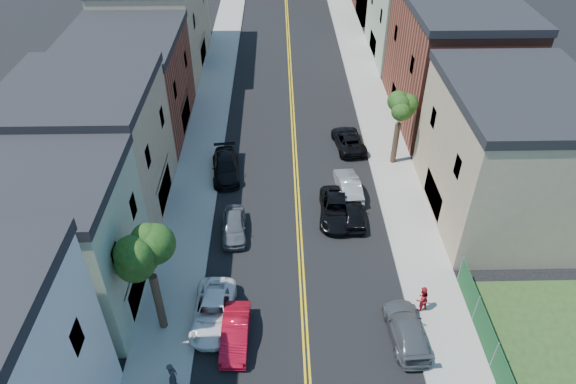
{
  "coord_description": "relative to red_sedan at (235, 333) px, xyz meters",
  "views": [
    {
      "loc": [
        -1.32,
        -4.42,
        23.68
      ],
      "look_at": [
        -0.73,
        23.7,
        2.0
      ],
      "focal_mm": 32.11,
      "sensor_mm": 36.0,
      "label": 1
    }
  ],
  "objects": [
    {
      "name": "tree_right_far",
      "position": [
        11.72,
        17.0,
        5.09
      ],
      "size": [
        4.4,
        4.4,
        8.03
      ],
      "color": "#35251A",
      "rests_on": "sidewalk_right"
    },
    {
      "name": "curb_left",
      "position": [
        -2.35,
        27.0,
        -0.6
      ],
      "size": [
        0.3,
        100.0,
        0.15
      ],
      "primitive_type": "cube",
      "color": "gray",
      "rests_on": "ground"
    },
    {
      "name": "red_sedan",
      "position": [
        0.0,
        0.0,
        0.0
      ],
      "size": [
        1.53,
        4.11,
        1.34
      ],
      "primitive_type": "imported",
      "rotation": [
        0.0,
        0.0,
        -0.03
      ],
      "color": "red",
      "rests_on": "ground"
    },
    {
      "name": "bldg_left_tan_far",
      "position": [
        -10.2,
        37.0,
        4.08
      ],
      "size": [
        9.0,
        16.0,
        9.5
      ],
      "primitive_type": "cube",
      "color": "#998466",
      "rests_on": "ground"
    },
    {
      "name": "sidewalk_right",
      "position": [
        11.7,
        27.0,
        -0.6
      ],
      "size": [
        3.2,
        100.0,
        0.15
      ],
      "primitive_type": "cube",
      "color": "gray",
      "rests_on": "ground"
    },
    {
      "name": "bldg_left_brick",
      "position": [
        -10.2,
        23.0,
        3.33
      ],
      "size": [
        9.0,
        12.0,
        8.0
      ],
      "primitive_type": "cube",
      "color": "brown",
      "rests_on": "ground"
    },
    {
      "name": "dark_car_right_far",
      "position": [
        8.36,
        19.54,
        -0.0
      ],
      "size": [
        2.84,
        5.06,
        1.33
      ],
      "primitive_type": "imported",
      "rotation": [
        0.0,
        0.0,
        3.28
      ],
      "color": "black",
      "rests_on": "ground"
    },
    {
      "name": "bldg_right_tan",
      "position": [
        17.8,
        11.0,
        3.83
      ],
      "size": [
        9.0,
        12.0,
        9.0
      ],
      "primitive_type": "cube",
      "color": "#998466",
      "rests_on": "ground"
    },
    {
      "name": "pedestrian_left",
      "position": [
        -2.9,
        -2.78,
        0.37
      ],
      "size": [
        0.51,
        0.7,
        1.79
      ],
      "primitive_type": "imported",
      "rotation": [
        0.0,
        0.0,
        1.7
      ],
      "color": "#282830",
      "rests_on": "sidewalk_left"
    },
    {
      "name": "white_pickup",
      "position": [
        -1.34,
        1.48,
        0.01
      ],
      "size": [
        2.4,
        4.95,
        1.36
      ],
      "primitive_type": "imported",
      "rotation": [
        0.0,
        0.0,
        -0.03
      ],
      "color": "white",
      "rests_on": "ground"
    },
    {
      "name": "grey_car_right",
      "position": [
        9.3,
        0.02,
        -0.0
      ],
      "size": [
        2.14,
        4.72,
        1.34
      ],
      "primitive_type": "imported",
      "rotation": [
        0.0,
        0.0,
        3.2
      ],
      "color": "#525559",
      "rests_on": "ground"
    },
    {
      "name": "black_suv_lane",
      "position": [
        6.44,
        10.38,
        0.02
      ],
      "size": [
        2.61,
        5.1,
        1.38
      ],
      "primitive_type": "imported",
      "rotation": [
        0.0,
        0.0,
        -0.06
      ],
      "color": "black",
      "rests_on": "ground"
    },
    {
      "name": "bldg_right_palegrn",
      "position": [
        17.8,
        39.0,
        3.58
      ],
      "size": [
        9.0,
        12.0,
        8.5
      ],
      "primitive_type": "cube",
      "color": "gray",
      "rests_on": "ground"
    },
    {
      "name": "curb_right",
      "position": [
        9.95,
        27.0,
        -0.6
      ],
      "size": [
        0.3,
        100.0,
        0.15
      ],
      "primitive_type": "cube",
      "color": "gray",
      "rests_on": "ground"
    },
    {
      "name": "fence_right",
      "position": [
        13.3,
        -3.5,
        0.43
      ],
      "size": [
        0.04,
        15.0,
        1.9
      ],
      "primitive_type": "cube",
      "color": "#143F1E",
      "rests_on": "sidewalk_right"
    },
    {
      "name": "bldg_left_palegrn",
      "position": [
        -10.2,
        3.0,
        3.58
      ],
      "size": [
        9.0,
        8.0,
        8.5
      ],
      "primitive_type": "cube",
      "color": "gray",
      "rests_on": "ground"
    },
    {
      "name": "silver_car_right",
      "position": [
        7.6,
        13.08,
        0.04
      ],
      "size": [
        1.91,
        4.47,
        1.43
      ],
      "primitive_type": "imported",
      "rotation": [
        0.0,
        0.0,
        3.23
      ],
      "color": "#A7AAAF",
      "rests_on": "ground"
    },
    {
      "name": "bldg_left_tan_near",
      "position": [
        -10.2,
        12.0,
        3.83
      ],
      "size": [
        9.0,
        10.0,
        9.0
      ],
      "primitive_type": "cube",
      "color": "#998466",
      "rests_on": "ground"
    },
    {
      "name": "black_car_left",
      "position": [
        -1.7,
        15.7,
        0.06
      ],
      "size": [
        2.54,
        5.2,
        1.46
      ],
      "primitive_type": "imported",
      "rotation": [
        0.0,
        0.0,
        0.1
      ],
      "color": "black",
      "rests_on": "ground"
    },
    {
      "name": "sidewalk_left",
      "position": [
        -4.1,
        27.0,
        -0.6
      ],
      "size": [
        3.2,
        100.0,
        0.15
      ],
      "primitive_type": "cube",
      "color": "gray",
      "rests_on": "ground"
    },
    {
      "name": "grey_car_left",
      "position": [
        -0.63,
        8.73,
        0.01
      ],
      "size": [
        1.82,
        4.08,
        1.36
      ],
      "primitive_type": "imported",
      "rotation": [
        0.0,
        0.0,
        0.05
      ],
      "color": "#595C61",
      "rests_on": "ground"
    },
    {
      "name": "tree_left_mid",
      "position": [
        -4.08,
        1.01,
        5.91
      ],
      "size": [
        5.2,
        5.2,
        9.29
      ],
      "color": "#35251A",
      "rests_on": "sidewalk_left"
    },
    {
      "name": "bldg_right_brick",
      "position": [
        17.8,
        25.0,
        4.33
      ],
      "size": [
        9.0,
        14.0,
        10.0
      ],
      "primitive_type": "cube",
      "color": "brown",
      "rests_on": "ground"
    },
    {
      "name": "pedestrian_right",
      "position": [
        10.5,
        1.88,
        0.34
      ],
      "size": [
        1.03,
        0.94,
        1.71
      ],
      "primitive_type": "imported",
      "rotation": [
        0.0,
        0.0,
        3.57
      ],
      "color": "red",
      "rests_on": "sidewalk_right"
    },
    {
      "name": "black_car_right",
      "position": [
        7.6,
        10.0,
        0.0
      ],
      "size": [
        1.66,
        3.98,
        1.35
      ],
      "primitive_type": "imported",
      "rotation": [
        0.0,
        0.0,
        3.12
      ],
      "color": "black",
      "rests_on": "ground"
    }
  ]
}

